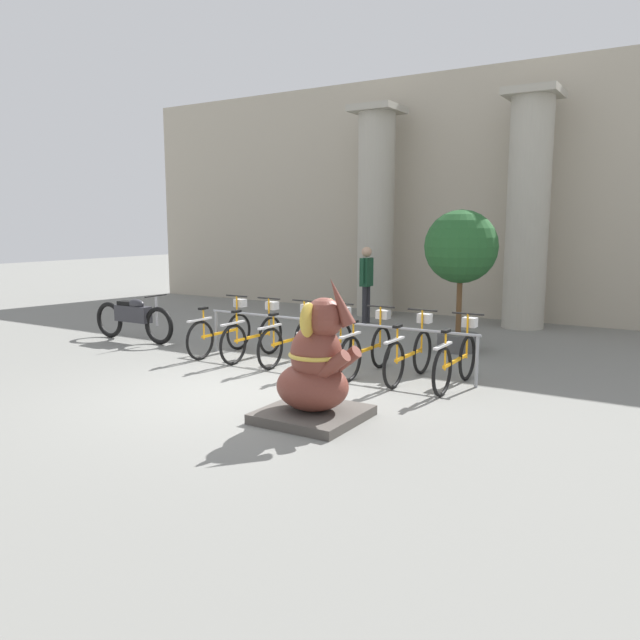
% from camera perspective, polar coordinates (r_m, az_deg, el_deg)
% --- Properties ---
extents(ground_plane, '(60.00, 60.00, 0.00)m').
position_cam_1_polar(ground_plane, '(8.74, -6.65, -6.62)').
color(ground_plane, slate).
extents(building_facade, '(20.00, 0.20, 6.00)m').
position_cam_1_polar(building_facade, '(16.09, 12.82, 11.01)').
color(building_facade, '#B2A893').
rests_on(building_facade, ground_plane).
extents(column_left, '(1.14, 1.14, 5.16)m').
position_cam_1_polar(column_left, '(15.88, 5.13, 9.86)').
color(column_left, '#ADA899').
rests_on(column_left, ground_plane).
extents(column_right, '(1.14, 1.14, 5.16)m').
position_cam_1_polar(column_right, '(14.60, 18.48, 9.55)').
color(column_right, '#ADA899').
rests_on(column_right, ground_plane).
extents(bike_rack, '(4.95, 0.05, 0.77)m').
position_cam_1_polar(bike_rack, '(10.08, 0.96, -0.83)').
color(bike_rack, gray).
rests_on(bike_rack, ground_plane).
extents(bicycle_0, '(0.48, 1.72, 1.02)m').
position_cam_1_polar(bicycle_0, '(11.26, -9.00, -1.07)').
color(bicycle_0, black).
rests_on(bicycle_0, ground_plane).
extents(bicycle_1, '(0.48, 1.72, 1.02)m').
position_cam_1_polar(bicycle_1, '(10.81, -6.06, -1.42)').
color(bicycle_1, black).
rests_on(bicycle_1, ground_plane).
extents(bicycle_2, '(0.48, 1.72, 1.02)m').
position_cam_1_polar(bicycle_2, '(10.42, -2.77, -1.77)').
color(bicycle_2, black).
rests_on(bicycle_2, ground_plane).
extents(bicycle_3, '(0.48, 1.72, 1.02)m').
position_cam_1_polar(bicycle_3, '(10.03, 0.64, -2.17)').
color(bicycle_3, black).
rests_on(bicycle_3, ground_plane).
extents(bicycle_4, '(0.48, 1.72, 1.02)m').
position_cam_1_polar(bicycle_4, '(9.69, 4.35, -2.58)').
color(bicycle_4, black).
rests_on(bicycle_4, ground_plane).
extents(bicycle_5, '(0.48, 1.72, 1.02)m').
position_cam_1_polar(bicycle_5, '(9.36, 8.22, -3.05)').
color(bicycle_5, black).
rests_on(bicycle_5, ground_plane).
extents(bicycle_6, '(0.48, 1.72, 1.02)m').
position_cam_1_polar(bicycle_6, '(9.08, 12.36, -3.53)').
color(bicycle_6, black).
rests_on(bicycle_6, ground_plane).
extents(elephant_statue, '(1.15, 1.15, 1.74)m').
position_cam_1_polar(elephant_statue, '(7.36, -0.39, -4.74)').
color(elephant_statue, '#4C4742').
rests_on(elephant_statue, ground_plane).
extents(motorcycle, '(2.15, 0.55, 0.96)m').
position_cam_1_polar(motorcycle, '(12.91, -16.68, 0.23)').
color(motorcycle, black).
rests_on(motorcycle, ground_plane).
extents(person_pedestrian, '(0.24, 0.47, 1.79)m').
position_cam_1_polar(person_pedestrian, '(14.57, 4.26, 3.92)').
color(person_pedestrian, '#28282D').
rests_on(person_pedestrian, ground_plane).
extents(potted_tree, '(1.32, 1.32, 2.57)m').
position_cam_1_polar(potted_tree, '(11.58, 12.75, 5.93)').
color(potted_tree, '#4C4C4C').
rests_on(potted_tree, ground_plane).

